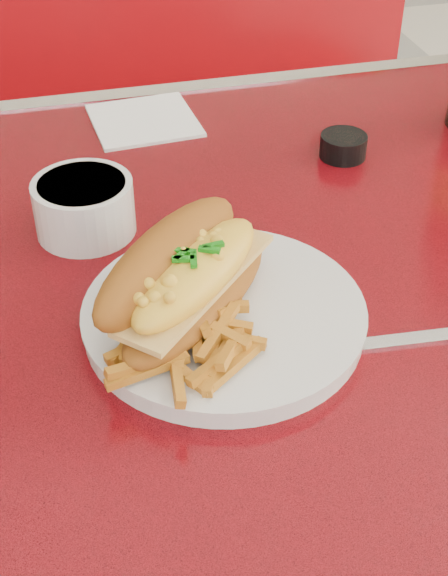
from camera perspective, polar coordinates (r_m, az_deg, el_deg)
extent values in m
cube|color=red|center=(0.77, 2.61, 0.58)|extent=(1.20, 0.80, 0.04)
cube|color=white|center=(1.10, -3.41, 12.99)|extent=(1.22, 0.03, 0.04)
cylinder|color=white|center=(1.05, 2.00, -16.14)|extent=(0.09, 0.09, 0.72)
cube|color=maroon|center=(1.70, -5.35, 2.16)|extent=(1.20, 0.50, 0.45)
cube|color=maroon|center=(1.68, -7.68, 19.06)|extent=(1.20, 0.08, 0.45)
cylinder|color=silver|center=(0.68, 0.00, -2.12)|extent=(0.25, 0.25, 0.02)
cylinder|color=silver|center=(0.68, 0.00, -1.52)|extent=(0.26, 0.26, 0.00)
ellipsoid|color=#975418|center=(0.66, -1.92, -0.69)|extent=(0.18, 0.18, 0.04)
cube|color=#DEB763|center=(0.65, -1.95, 0.40)|extent=(0.16, 0.16, 0.01)
ellipsoid|color=yellow|center=(0.64, -1.97, 1.14)|extent=(0.15, 0.16, 0.04)
ellipsoid|color=#975418|center=(0.65, -3.93, 2.02)|extent=(0.19, 0.19, 0.07)
cube|color=silver|center=(0.72, -1.12, 1.44)|extent=(0.02, 0.13, 0.00)
cube|color=silver|center=(0.79, -2.23, 4.87)|extent=(0.02, 0.03, 0.00)
cylinder|color=silver|center=(0.80, -9.91, 5.68)|extent=(0.10, 0.10, 0.05)
cylinder|color=black|center=(0.79, -10.10, 7.16)|extent=(0.09, 0.09, 0.01)
cylinder|color=black|center=(0.93, 8.48, 9.96)|extent=(0.07, 0.07, 0.03)
cylinder|color=#CB7649|center=(0.93, 8.54, 10.53)|extent=(0.06, 0.06, 0.01)
cube|color=silver|center=(0.68, 11.78, -3.74)|extent=(0.12, 0.02, 0.00)
cube|color=white|center=(1.01, -5.72, 11.77)|extent=(0.13, 0.13, 0.00)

